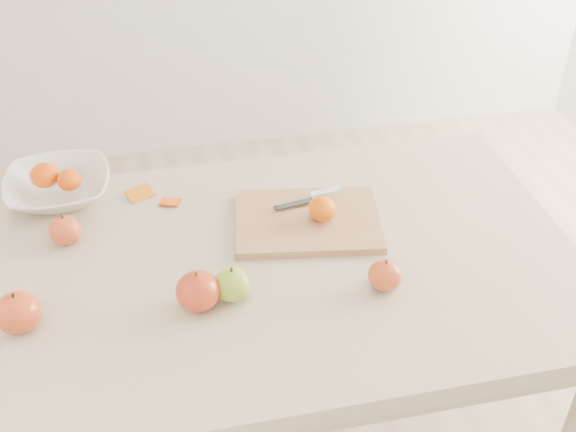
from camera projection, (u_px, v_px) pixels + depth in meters
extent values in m
cube|color=beige|center=(293.00, 264.00, 1.53)|extent=(1.20, 0.80, 0.04)
cylinder|color=#BCAA8E|center=(67.00, 318.00, 1.92)|extent=(0.06, 0.06, 0.71)
cylinder|color=#BCAA8E|center=(447.00, 263.00, 2.11)|extent=(0.06, 0.06, 0.71)
cube|color=#AD8056|center=(308.00, 221.00, 1.60)|extent=(0.35, 0.28, 0.02)
ellipsoid|color=#C84607|center=(322.00, 209.00, 1.57)|extent=(0.06, 0.06, 0.05)
imported|color=white|center=(58.00, 187.00, 1.67)|extent=(0.24, 0.24, 0.06)
ellipsoid|color=#E44608|center=(45.00, 175.00, 1.66)|extent=(0.07, 0.07, 0.06)
ellipsoid|color=#E43C08|center=(69.00, 180.00, 1.65)|extent=(0.06, 0.06, 0.05)
cube|color=orange|center=(140.00, 195.00, 1.69)|extent=(0.07, 0.07, 0.01)
cube|color=#DA4A0F|center=(170.00, 203.00, 1.67)|extent=(0.05, 0.05, 0.01)
cube|color=white|center=(325.00, 193.00, 1.66)|extent=(0.08, 0.03, 0.01)
cube|color=#37393E|center=(294.00, 204.00, 1.62)|extent=(0.10, 0.03, 0.00)
ellipsoid|color=#69A01A|center=(232.00, 284.00, 1.40)|extent=(0.07, 0.07, 0.07)
ellipsoid|color=maroon|center=(385.00, 275.00, 1.42)|extent=(0.07, 0.07, 0.06)
ellipsoid|color=#8F0809|center=(65.00, 230.00, 1.54)|extent=(0.07, 0.07, 0.06)
ellipsoid|color=maroon|center=(198.00, 291.00, 1.37)|extent=(0.09, 0.09, 0.08)
ellipsoid|color=maroon|center=(18.00, 312.00, 1.33)|extent=(0.09, 0.09, 0.08)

